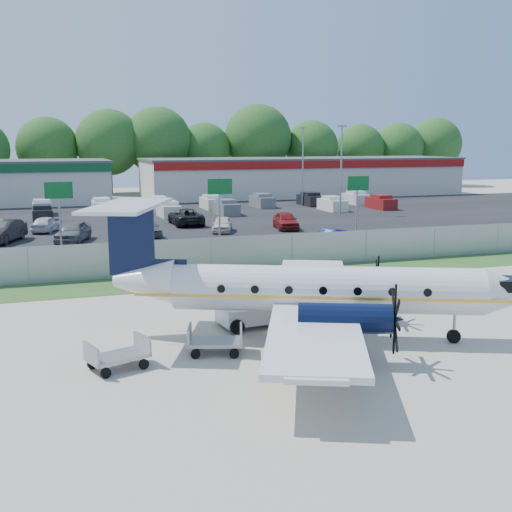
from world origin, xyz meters
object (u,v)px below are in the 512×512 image
object	(u,v)px
aircraft	(316,289)
baggage_cart_far	(118,356)
baggage_cart_near	(215,341)
pushback_tug	(252,311)

from	to	relation	value
aircraft	baggage_cart_far	bearing A→B (deg)	-173.48
baggage_cart_near	baggage_cart_far	xyz separation A→B (m)	(-3.48, -0.48, 0.00)
pushback_tug	baggage_cart_near	xyz separation A→B (m)	(-2.32, -2.90, -0.16)
aircraft	baggage_cart_far	xyz separation A→B (m)	(-7.54, -0.86, -1.51)
baggage_cart_far	aircraft	bearing A→B (deg)	6.52
aircraft	baggage_cart_near	size ratio (longest dim) A/B	7.58
pushback_tug	baggage_cart_near	distance (m)	3.72
pushback_tug	baggage_cart_near	bearing A→B (deg)	-128.70
pushback_tug	baggage_cart_far	world-z (taller)	pushback_tug
pushback_tug	baggage_cart_far	distance (m)	6.72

